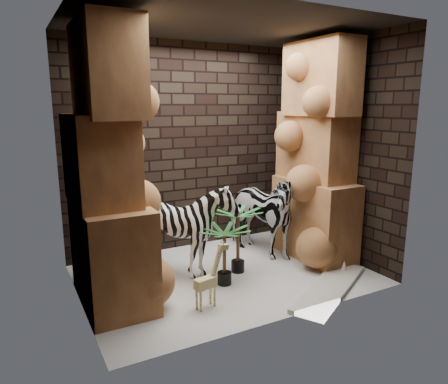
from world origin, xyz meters
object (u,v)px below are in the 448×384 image
zebra_left (187,234)px  palm_front (238,241)px  zebra_right (257,207)px  surfboard (330,287)px  giraffe_toy (205,276)px  palm_back (224,256)px

zebra_left → palm_front: size_ratio=1.44×
zebra_right → surfboard: zebra_right is taller
giraffe_toy → palm_front: palm_front is taller
giraffe_toy → surfboard: 1.54m
palm_back → palm_front: bearing=37.0°
zebra_left → palm_back: 0.57m
surfboard → palm_back: bearing=115.2°
zebra_right → giraffe_toy: (-1.34, -1.09, -0.35)m
zebra_left → surfboard: zebra_left is taller
palm_front → surfboard: bearing=-54.6°
zebra_right → zebra_left: bearing=177.4°
giraffe_toy → palm_front: size_ratio=0.85×
palm_front → surfboard: size_ratio=0.53×
giraffe_toy → palm_back: 0.62m
zebra_left → palm_front: zebra_left is taller
zebra_left → surfboard: size_ratio=0.76×
zebra_right → palm_back: 1.17m
zebra_right → zebra_left: 1.21m
zebra_left → palm_front: (0.62, -0.20, -0.13)m
palm_back → giraffe_toy: bearing=-137.1°
surfboard → giraffe_toy: bearing=138.9°
zebra_right → surfboard: (0.13, -1.39, -0.68)m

